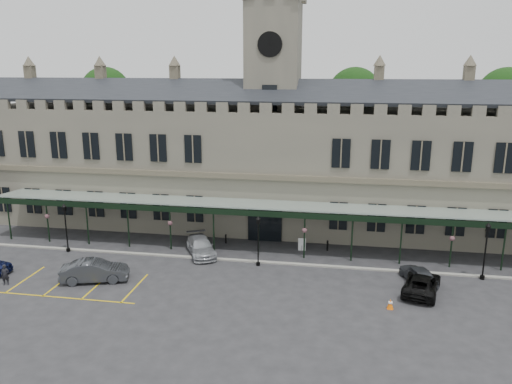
% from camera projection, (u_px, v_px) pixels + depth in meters
% --- Properties ---
extents(ground, '(140.00, 140.00, 0.00)m').
position_uv_depth(ground, '(242.00, 290.00, 36.92)').
color(ground, '#272629').
extents(station_building, '(60.00, 10.36, 17.30)m').
position_uv_depth(station_building, '(273.00, 164.00, 50.51)').
color(station_building, '#5D5A4E').
rests_on(station_building, ground).
extents(clock_tower, '(5.60, 5.60, 24.80)m').
position_uv_depth(clock_tower, '(273.00, 97.00, 48.95)').
color(clock_tower, '#5D5A4E').
rests_on(clock_tower, ground).
extents(canopy, '(50.00, 4.10, 4.30)m').
position_uv_depth(canopy, '(259.00, 228.00, 43.45)').
color(canopy, '#8C9E93').
rests_on(canopy, ground).
extents(kerb, '(60.00, 0.40, 0.12)m').
position_uv_depth(kerb, '(255.00, 261.00, 42.16)').
color(kerb, gray).
rests_on(kerb, ground).
extents(parking_markings, '(16.00, 6.00, 0.01)m').
position_uv_depth(parking_markings, '(57.00, 285.00, 37.79)').
color(parking_markings, gold).
rests_on(parking_markings, ground).
extents(tree_behind_left, '(6.00, 6.00, 16.00)m').
position_uv_depth(tree_behind_left, '(106.00, 93.00, 61.25)').
color(tree_behind_left, '#332314').
rests_on(tree_behind_left, ground).
extents(tree_behind_mid, '(6.00, 6.00, 16.00)m').
position_uv_depth(tree_behind_mid, '(354.00, 96.00, 56.31)').
color(tree_behind_mid, '#332314').
rests_on(tree_behind_mid, ground).
extents(tree_behind_right, '(6.00, 6.00, 16.00)m').
position_uv_depth(tree_behind_right, '(505.00, 97.00, 53.67)').
color(tree_behind_right, '#332314').
rests_on(tree_behind_right, ground).
extents(lamp_post_left, '(0.42, 0.42, 4.45)m').
position_uv_depth(lamp_post_left, '(66.00, 223.00, 43.93)').
color(lamp_post_left, black).
rests_on(lamp_post_left, ground).
extents(lamp_post_mid, '(0.41, 0.41, 4.30)m').
position_uv_depth(lamp_post_mid, '(258.00, 236.00, 40.85)').
color(lamp_post_mid, black).
rests_on(lamp_post_mid, ground).
extents(lamp_post_right, '(0.44, 0.44, 4.63)m').
position_uv_depth(lamp_post_right, '(486.00, 246.00, 38.14)').
color(lamp_post_right, black).
rests_on(lamp_post_right, ground).
extents(traffic_cone, '(0.45, 0.45, 0.71)m').
position_uv_depth(traffic_cone, '(390.00, 304.00, 34.02)').
color(traffic_cone, '#FC6907').
rests_on(traffic_cone, ground).
extents(sign_board, '(0.67, 0.11, 1.15)m').
position_uv_depth(sign_board, '(302.00, 245.00, 44.68)').
color(sign_board, black).
rests_on(sign_board, ground).
extents(bollard_left, '(0.15, 0.15, 0.87)m').
position_uv_depth(bollard_left, '(226.00, 239.00, 46.52)').
color(bollard_left, black).
rests_on(bollard_left, ground).
extents(bollard_right, '(0.17, 0.17, 0.95)m').
position_uv_depth(bollard_right, '(327.00, 246.00, 44.66)').
color(bollard_right, black).
rests_on(bollard_right, ground).
extents(car_left_b, '(5.36, 3.19, 1.67)m').
position_uv_depth(car_left_b, '(95.00, 271.00, 38.27)').
color(car_left_b, '#313438').
rests_on(car_left_b, ground).
extents(car_taxi, '(4.10, 5.45, 1.47)m').
position_uv_depth(car_taxi, '(201.00, 246.00, 43.74)').
color(car_taxi, '#9FA1A7').
rests_on(car_taxi, ground).
extents(car_van, '(3.56, 5.46, 1.40)m').
position_uv_depth(car_van, '(422.00, 284.00, 36.38)').
color(car_van, black).
rests_on(car_van, ground).
extents(car_right_a, '(2.79, 4.31, 1.36)m').
position_uv_depth(car_right_a, '(418.00, 274.00, 37.99)').
color(car_right_a, '#313438').
rests_on(car_right_a, ground).
extents(person_a, '(0.68, 0.56, 1.61)m').
position_uv_depth(person_a, '(5.00, 275.00, 37.64)').
color(person_a, black).
rests_on(person_a, ground).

